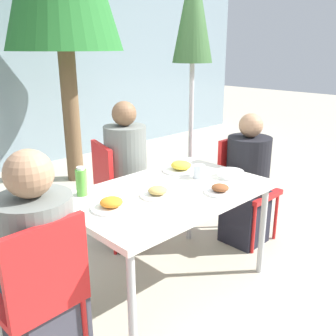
{
  "coord_description": "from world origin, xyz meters",
  "views": [
    {
      "loc": [
        -1.59,
        -1.62,
        1.6
      ],
      "look_at": [
        0.0,
        0.0,
        0.87
      ],
      "focal_mm": 40.0,
      "sensor_mm": 36.0,
      "label": 1
    }
  ],
  "objects_px": {
    "drinking_cup": "(199,172)",
    "person_left": "(40,271)",
    "chair_left": "(40,287)",
    "person_far": "(126,180)",
    "person_right": "(247,185)",
    "chair_far": "(115,186)",
    "closed_umbrella": "(193,22)",
    "salad_bowl": "(231,174)",
    "bottle": "(81,182)",
    "chair_right": "(242,181)"
  },
  "relations": [
    {
      "from": "person_left",
      "to": "person_right",
      "type": "distance_m",
      "value": 1.84
    },
    {
      "from": "chair_right",
      "to": "chair_far",
      "type": "height_order",
      "value": "same"
    },
    {
      "from": "chair_far",
      "to": "drinking_cup",
      "type": "xyz_separation_m",
      "value": [
        0.2,
        -0.72,
        0.25
      ]
    },
    {
      "from": "person_far",
      "to": "chair_far",
      "type": "bearing_deg",
      "value": -122.03
    },
    {
      "from": "person_left",
      "to": "person_right",
      "type": "xyz_separation_m",
      "value": [
        1.83,
        0.03,
        -0.03
      ]
    },
    {
      "from": "person_left",
      "to": "person_right",
      "type": "bearing_deg",
      "value": -1.04
    },
    {
      "from": "person_left",
      "to": "bottle",
      "type": "relative_size",
      "value": 6.32
    },
    {
      "from": "chair_left",
      "to": "person_far",
      "type": "height_order",
      "value": "person_far"
    },
    {
      "from": "person_left",
      "to": "closed_umbrella",
      "type": "relative_size",
      "value": 0.49
    },
    {
      "from": "salad_bowl",
      "to": "closed_umbrella",
      "type": "bearing_deg",
      "value": 58.41
    },
    {
      "from": "person_far",
      "to": "bottle",
      "type": "height_order",
      "value": "person_far"
    },
    {
      "from": "person_right",
      "to": "closed_umbrella",
      "type": "distance_m",
      "value": 1.5
    },
    {
      "from": "chair_left",
      "to": "person_right",
      "type": "height_order",
      "value": "person_right"
    },
    {
      "from": "bottle",
      "to": "salad_bowl",
      "type": "distance_m",
      "value": 1.04
    },
    {
      "from": "person_left",
      "to": "salad_bowl",
      "type": "distance_m",
      "value": 1.43
    },
    {
      "from": "bottle",
      "to": "drinking_cup",
      "type": "height_order",
      "value": "bottle"
    },
    {
      "from": "chair_left",
      "to": "chair_right",
      "type": "distance_m",
      "value": 1.94
    },
    {
      "from": "chair_far",
      "to": "drinking_cup",
      "type": "relative_size",
      "value": 9.25
    },
    {
      "from": "person_right",
      "to": "person_far",
      "type": "distance_m",
      "value": 1.0
    },
    {
      "from": "person_left",
      "to": "chair_right",
      "type": "bearing_deg",
      "value": 1.36
    },
    {
      "from": "bottle",
      "to": "salad_bowl",
      "type": "xyz_separation_m",
      "value": [
        0.94,
        -0.45,
        -0.06
      ]
    },
    {
      "from": "person_left",
      "to": "chair_left",
      "type": "bearing_deg",
      "value": -122.03
    },
    {
      "from": "person_left",
      "to": "chair_right",
      "type": "relative_size",
      "value": 1.33
    },
    {
      "from": "chair_right",
      "to": "drinking_cup",
      "type": "bearing_deg",
      "value": 5.68
    },
    {
      "from": "person_right",
      "to": "drinking_cup",
      "type": "xyz_separation_m",
      "value": [
        -0.6,
        0.02,
        0.25
      ]
    },
    {
      "from": "person_left",
      "to": "person_right",
      "type": "relative_size",
      "value": 1.05
    },
    {
      "from": "closed_umbrella",
      "to": "chair_left",
      "type": "bearing_deg",
      "value": -156.82
    },
    {
      "from": "drinking_cup",
      "to": "salad_bowl",
      "type": "distance_m",
      "value": 0.23
    },
    {
      "from": "person_far",
      "to": "chair_left",
      "type": "bearing_deg",
      "value": -40.45
    },
    {
      "from": "chair_left",
      "to": "drinking_cup",
      "type": "bearing_deg",
      "value": 3.73
    },
    {
      "from": "drinking_cup",
      "to": "person_left",
      "type": "bearing_deg",
      "value": -177.72
    },
    {
      "from": "bottle",
      "to": "chair_left",
      "type": "bearing_deg",
      "value": -140.38
    },
    {
      "from": "person_right",
      "to": "person_left",
      "type": "bearing_deg",
      "value": 1.04
    },
    {
      "from": "person_right",
      "to": "person_far",
      "type": "relative_size",
      "value": 0.92
    },
    {
      "from": "person_left",
      "to": "person_far",
      "type": "relative_size",
      "value": 0.97
    },
    {
      "from": "chair_far",
      "to": "closed_umbrella",
      "type": "distance_m",
      "value": 1.59
    },
    {
      "from": "salad_bowl",
      "to": "person_right",
      "type": "bearing_deg",
      "value": 17.43
    },
    {
      "from": "person_far",
      "to": "salad_bowl",
      "type": "distance_m",
      "value": 0.88
    },
    {
      "from": "chair_right",
      "to": "bottle",
      "type": "bearing_deg",
      "value": -9.41
    },
    {
      "from": "chair_left",
      "to": "bottle",
      "type": "xyz_separation_m",
      "value": [
        0.52,
        0.43,
        0.29
      ]
    },
    {
      "from": "person_far",
      "to": "closed_umbrella",
      "type": "relative_size",
      "value": 0.51
    },
    {
      "from": "person_right",
      "to": "salad_bowl",
      "type": "relative_size",
      "value": 5.95
    },
    {
      "from": "person_left",
      "to": "person_far",
      "type": "bearing_deg",
      "value": 30.53
    },
    {
      "from": "person_right",
      "to": "chair_far",
      "type": "xyz_separation_m",
      "value": [
        -0.8,
        0.74,
        0.0
      ]
    },
    {
      "from": "person_far",
      "to": "drinking_cup",
      "type": "xyz_separation_m",
      "value": [
        0.14,
        -0.65,
        0.19
      ]
    },
    {
      "from": "chair_far",
      "to": "bottle",
      "type": "xyz_separation_m",
      "value": [
        -0.56,
        -0.42,
        0.29
      ]
    },
    {
      "from": "person_right",
      "to": "salad_bowl",
      "type": "xyz_separation_m",
      "value": [
        -0.42,
        -0.13,
        0.23
      ]
    },
    {
      "from": "bottle",
      "to": "salad_bowl",
      "type": "relative_size",
      "value": 0.99
    },
    {
      "from": "person_far",
      "to": "drinking_cup",
      "type": "relative_size",
      "value": 12.73
    },
    {
      "from": "person_left",
      "to": "chair_far",
      "type": "xyz_separation_m",
      "value": [
        1.03,
        0.77,
        -0.03
      ]
    }
  ]
}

